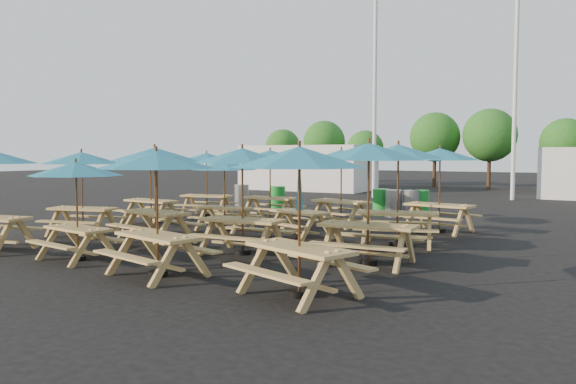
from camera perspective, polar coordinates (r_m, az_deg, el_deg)
The scene contains 31 objects.
ground at distance 16.19m, azimuth -2.65°, elevation -4.20°, with size 120.00×120.00×0.00m, color black.
picnic_unit_1 at distance 16.56m, azimuth -20.24°, elevation 2.83°, with size 2.64×2.64×2.35m.
picnic_unit_2 at distance 18.65m, azimuth -13.80°, elevation 3.07°, with size 2.32×2.32×2.36m.
picnic_unit_3 at distance 20.54m, azimuth -8.28°, elevation 3.15°, with size 2.55×2.55×2.34m.
picnic_unit_4 at distance 12.75m, azimuth -20.73°, elevation 1.70°, with size 2.25×2.25×2.13m.
picnic_unit_5 at distance 14.58m, azimuth -13.38°, elevation 3.22°, with size 2.66×2.66×2.46m.
picnic_unit_6 at distance 16.68m, azimuth -6.47°, elevation 2.37°, with size 1.96×1.96×2.13m.
picnic_unit_7 at distance 19.01m, azimuth -1.83°, elevation 3.38°, with size 2.33×2.33×2.43m.
picnic_unit_8 at distance 10.63m, azimuth -13.23°, elevation 2.53°, with size 2.63×2.63×2.36m.
picnic_unit_9 at distance 12.68m, azimuth -4.67°, elevation 3.11°, with size 2.34×2.34×2.43m.
picnic_unit_10 at distance 15.11m, azimuth 1.16°, elevation -1.28°, with size 2.16×2.02×2.23m.
picnic_unit_11 at distance 17.69m, azimuth 5.44°, elevation 3.33°, with size 2.77×2.77×2.43m.
picnic_unit_12 at distance 8.87m, azimuth 1.17°, elevation 2.73°, with size 2.85×2.85×2.43m.
picnic_unit_13 at distance 11.54m, azimuth 8.21°, elevation 3.41°, with size 2.44×2.44×2.53m.
picnic_unit_14 at distance 14.06m, azimuth 11.14°, elevation 3.50°, with size 2.87×2.87×2.54m.
picnic_unit_15 at distance 16.80m, azimuth 15.19°, elevation 3.28°, with size 2.64×2.64×2.46m.
waste_bin_0 at distance 23.73m, azimuth -4.74°, elevation -0.43°, with size 0.61×0.61×0.98m, color gray.
waste_bin_1 at distance 22.45m, azimuth -1.07°, elevation -0.67°, with size 0.61×0.61×0.98m, color #188929.
waste_bin_2 at distance 21.10m, azimuth 9.42°, elevation -1.02°, with size 0.61×0.61×0.98m, color #188929.
waste_bin_3 at distance 20.61m, azimuth 10.67°, elevation -1.15°, with size 0.61×0.61×0.98m, color gray.
waste_bin_4 at distance 20.50m, azimuth 12.45°, elevation -1.20°, with size 0.61×0.61×0.98m, color gray.
waste_bin_5 at distance 20.68m, azimuth 13.32°, elevation -1.17°, with size 0.61×0.61×0.98m, color #188929.
mast_0 at distance 29.72m, azimuth 8.82°, elevation 11.05°, with size 0.20×0.20×12.00m, color silver.
mast_1 at distance 30.03m, azimuth 22.12°, elevation 10.74°, with size 0.20×0.20×12.00m, color silver.
event_tent_0 at distance 35.64m, azimuth 2.02°, elevation 2.49°, with size 8.00×4.00×2.80m, color silver.
tree_0 at distance 44.91m, azimuth -0.53°, elevation 4.62°, with size 2.80×2.80×4.24m.
tree_1 at distance 41.69m, azimuth 3.69°, elevation 5.10°, with size 3.11×3.11×4.72m.
tree_2 at distance 40.08m, azimuth 7.86°, elevation 4.37°, with size 2.59×2.59×3.93m.
tree_3 at distance 39.63m, azimuth 14.70°, elevation 5.41°, with size 3.36×3.36×5.09m.
tree_4 at distance 38.39m, azimuth 19.82°, elevation 5.44°, with size 3.41×3.41×5.17m.
tree_5 at distance 38.28m, azimuth 26.32°, elevation 4.54°, with size 2.94×2.94×4.45m.
Camera 1 is at (8.60, -13.52, 2.29)m, focal length 35.00 mm.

